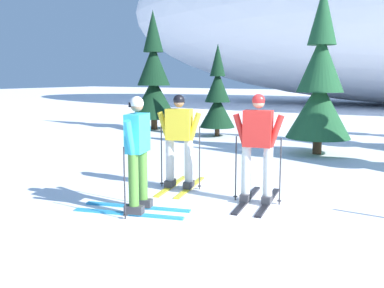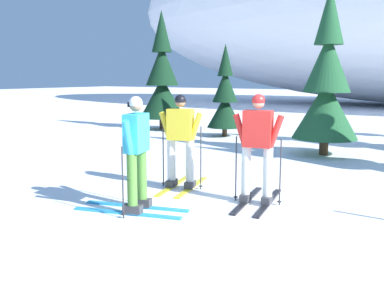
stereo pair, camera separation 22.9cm
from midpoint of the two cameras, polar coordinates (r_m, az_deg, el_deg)
The scene contains 7 objects.
ground_plane at distance 6.08m, azimuth 8.94°, elevation -10.87°, with size 120.00×120.00×0.00m, color white.
skier_cyan_jacket at distance 6.55m, azimuth -8.19°, elevation -1.01°, with size 1.79×0.91×1.75m.
skier_yellow_jacket at distance 7.86m, azimuth -2.52°, elevation 0.62°, with size 0.85×1.65×1.72m.
skier_red_jacket at distance 6.99m, azimuth 7.66°, elevation -0.30°, with size 0.83×1.73×1.77m.
pine_tree_far_left at distance 16.80m, azimuth -5.44°, elevation 8.29°, with size 1.74×1.74×4.49m.
pine_tree_left at distance 14.84m, azimuth 2.91°, elevation 6.02°, with size 1.20×1.20×3.12m.
pine_tree_center_left at distance 11.81m, azimuth 15.88°, elevation 7.43°, with size 1.67×1.67×4.33m.
Camera 1 is at (1.98, -5.40, 2.04)m, focal length 40.70 mm.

